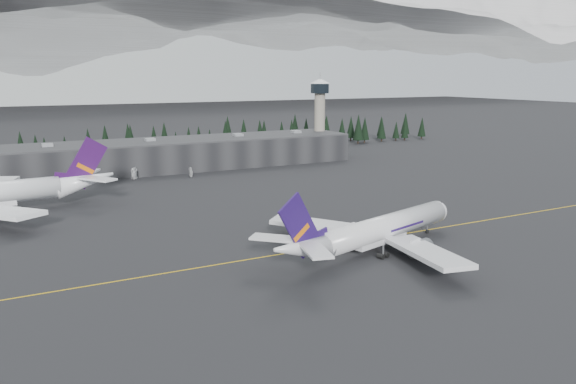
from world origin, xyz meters
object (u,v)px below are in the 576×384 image
terminal (174,154)px  control_tower (320,109)px  jet_main (372,232)px  gse_vehicle_b (191,175)px  gse_vehicle_a (134,178)px

terminal → control_tower: bearing=2.3°
jet_main → gse_vehicle_b: 112.60m
control_tower → jet_main: control_tower is taller
terminal → gse_vehicle_b: size_ratio=40.12×
jet_main → gse_vehicle_a: 120.35m
control_tower → jet_main: (-69.71, -138.70, -18.44)m
terminal → gse_vehicle_a: terminal is taller
gse_vehicle_a → terminal: bearing=15.1°
terminal → control_tower: (75.00, 3.00, 17.11)m
gse_vehicle_a → gse_vehicle_b: size_ratio=1.19×
jet_main → gse_vehicle_a: jet_main is taller
terminal → gse_vehicle_a: bearing=-139.4°
terminal → gse_vehicle_b: 23.98m
terminal → jet_main: bearing=-87.8°
terminal → jet_main: size_ratio=2.73×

